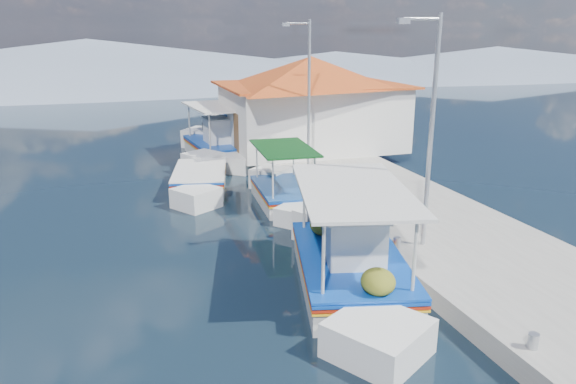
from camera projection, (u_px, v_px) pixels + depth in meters
name	position (u px, v px, depth m)	size (l,w,h in m)	color
ground	(285.00, 325.00, 11.57)	(160.00, 160.00, 0.00)	black
quay	(393.00, 205.00, 18.72)	(5.00, 44.00, 0.50)	#9B9991
bollards	(347.00, 206.00, 17.29)	(0.20, 17.20, 0.30)	#A5A8AD
main_caique	(348.00, 264.00, 13.31)	(3.83, 8.27, 2.81)	silver
caique_green_canopy	(283.00, 194.00, 19.61)	(2.16, 6.24, 2.34)	silver
caique_blue_hull	(199.00, 180.00, 21.47)	(2.94, 6.57, 1.20)	silver
caique_far	(218.00, 147.00, 26.73)	(2.92, 8.11, 2.85)	silver
harbor_building	(311.00, 101.00, 26.26)	(10.49, 10.49, 4.40)	silver
lamp_post_near	(429.00, 122.00, 13.62)	(1.21, 0.14, 6.00)	#A5A8AD
lamp_post_far	(307.00, 88.00, 21.81)	(1.21, 0.14, 6.00)	#A5A8AD
mountain_ridge	(192.00, 66.00, 63.86)	(171.40, 96.00, 5.50)	slate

